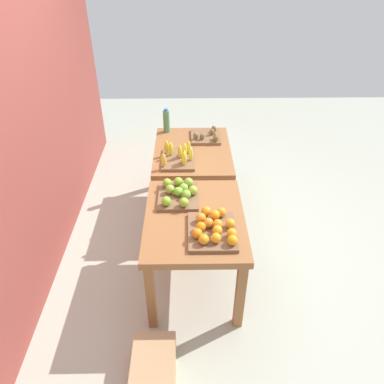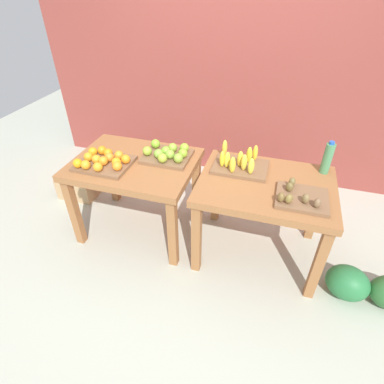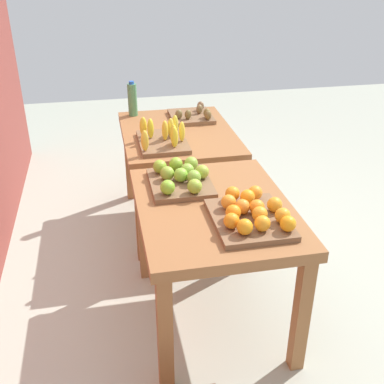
{
  "view_description": "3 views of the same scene",
  "coord_description": "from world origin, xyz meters",
  "views": [
    {
      "loc": [
        -2.85,
        0.05,
        2.61
      ],
      "look_at": [
        0.1,
        0.01,
        0.53
      ],
      "focal_mm": 34.4,
      "sensor_mm": 36.0,
      "label": 1
    },
    {
      "loc": [
        0.58,
        -2.04,
        2.09
      ],
      "look_at": [
        -0.04,
        -0.0,
        0.54
      ],
      "focal_mm": 28.89,
      "sensor_mm": 36.0,
      "label": 2
    },
    {
      "loc": [
        -2.67,
        0.54,
        1.98
      ],
      "look_at": [
        -0.09,
        0.03,
        0.59
      ],
      "focal_mm": 44.51,
      "sensor_mm": 36.0,
      "label": 3
    }
  ],
  "objects": [
    {
      "name": "kiwi_bin",
      "position": [
        0.81,
        -0.16,
        0.78
      ],
      "size": [
        0.36,
        0.32,
        0.1
      ],
      "color": "brown",
      "rests_on": "display_table_right"
    },
    {
      "name": "orange_bin",
      "position": [
        -0.76,
        -0.14,
        0.8
      ],
      "size": [
        0.45,
        0.37,
        0.11
      ],
      "color": "brown",
      "rests_on": "display_table_left"
    },
    {
      "name": "watermelon_pile",
      "position": [
        1.44,
        -0.26,
        0.13
      ],
      "size": [
        0.69,
        0.35,
        0.27
      ],
      "color": "#2B622D",
      "rests_on": "ground_plane"
    },
    {
      "name": "back_wall",
      "position": [
        0.0,
        1.35,
        1.5
      ],
      "size": [
        4.4,
        0.12,
        3.0
      ],
      "primitive_type": "cube",
      "color": "brown",
      "rests_on": "ground_plane"
    },
    {
      "name": "cardboard_produce_box",
      "position": [
        -1.45,
        0.3,
        0.12
      ],
      "size": [
        0.4,
        0.3,
        0.24
      ],
      "primitive_type": "cube",
      "color": "tan",
      "rests_on": "ground_plane"
    },
    {
      "name": "water_bottle",
      "position": [
        0.98,
        0.29,
        0.88
      ],
      "size": [
        0.07,
        0.07,
        0.27
      ],
      "color": "#4C8C59",
      "rests_on": "display_table_right"
    },
    {
      "name": "banana_crate",
      "position": [
        0.32,
        0.14,
        0.8
      ],
      "size": [
        0.44,
        0.33,
        0.17
      ],
      "color": "brown",
      "rests_on": "display_table_right"
    },
    {
      "name": "display_table_left",
      "position": [
        -0.56,
        0.0,
        0.64
      ],
      "size": [
        1.04,
        0.8,
        0.75
      ],
      "color": "#955F36",
      "rests_on": "ground_plane"
    },
    {
      "name": "apple_bin",
      "position": [
        -0.3,
        0.13,
        0.8
      ],
      "size": [
        0.41,
        0.35,
        0.11
      ],
      "color": "brown",
      "rests_on": "display_table_left"
    },
    {
      "name": "ground_plane",
      "position": [
        0.0,
        0.0,
        0.0
      ],
      "size": [
        8.0,
        8.0,
        0.0
      ],
      "primitive_type": "plane",
      "color": "#AFB4A2"
    },
    {
      "name": "display_table_right",
      "position": [
        0.56,
        0.0,
        0.64
      ],
      "size": [
        1.04,
        0.8,
        0.75
      ],
      "color": "#955F36",
      "rests_on": "ground_plane"
    }
  ]
}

